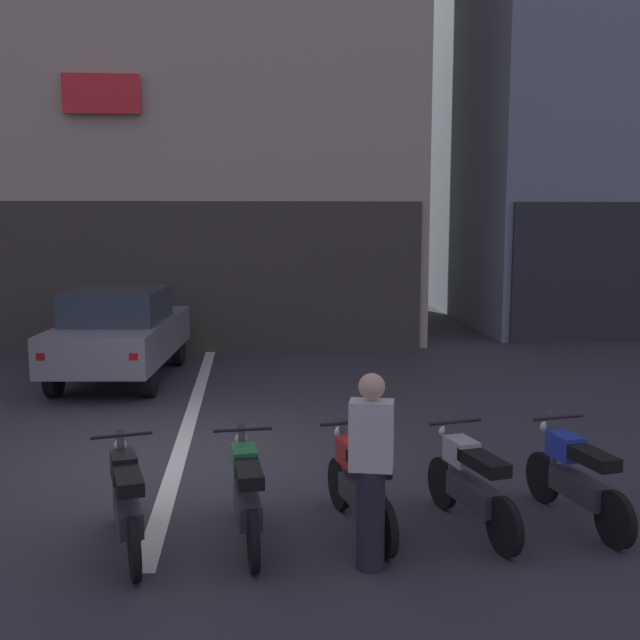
# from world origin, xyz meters

# --- Properties ---
(ground_plane) EXTENTS (120.00, 120.00, 0.00)m
(ground_plane) POSITION_xyz_m (0.00, 0.00, 0.00)
(ground_plane) COLOR #333338
(lane_centre_line) EXTENTS (0.20, 18.00, 0.01)m
(lane_centre_line) POSITION_xyz_m (0.00, 6.00, 0.00)
(lane_centre_line) COLOR silver
(lane_centre_line) RESTS_ON ground
(building_far_right) EXTENTS (8.91, 8.98, 12.24)m
(building_far_right) POSITION_xyz_m (11.04, 12.19, 6.11)
(building_far_right) COLOR gray
(building_far_right) RESTS_ON ground
(car_grey_crossing_near) EXTENTS (2.09, 4.23, 1.64)m
(car_grey_crossing_near) POSITION_xyz_m (-1.42, 4.57, 0.89)
(car_grey_crossing_near) COLOR black
(car_grey_crossing_near) RESTS_ON ground
(motorcycle_black_row_leftmost) EXTENTS (0.59, 1.64, 0.98)m
(motorcycle_black_row_leftmost) POSITION_xyz_m (-0.19, -2.52, 0.46)
(motorcycle_black_row_leftmost) COLOR black
(motorcycle_black_row_leftmost) RESTS_ON ground
(motorcycle_green_row_left_mid) EXTENTS (0.55, 1.67, 0.98)m
(motorcycle_green_row_left_mid) POSITION_xyz_m (0.86, -2.44, 0.46)
(motorcycle_green_row_left_mid) COLOR black
(motorcycle_green_row_left_mid) RESTS_ON ground
(motorcycle_red_row_centre) EXTENTS (0.57, 1.64, 0.98)m
(motorcycle_red_row_centre) POSITION_xyz_m (1.90, -2.28, 0.46)
(motorcycle_red_row_centre) COLOR black
(motorcycle_red_row_centre) RESTS_ON ground
(motorcycle_silver_row_right_mid) EXTENTS (0.58, 1.64, 0.98)m
(motorcycle_silver_row_right_mid) POSITION_xyz_m (2.95, -2.34, 0.46)
(motorcycle_silver_row_right_mid) COLOR black
(motorcycle_silver_row_right_mid) RESTS_ON ground
(motorcycle_blue_row_rightmost) EXTENTS (0.55, 1.65, 0.98)m
(motorcycle_blue_row_rightmost) POSITION_xyz_m (4.00, -2.27, 0.46)
(motorcycle_blue_row_rightmost) COLOR black
(motorcycle_blue_row_rightmost) RESTS_ON ground
(person_by_motorcycles) EXTENTS (0.40, 0.29, 1.67)m
(person_by_motorcycles) POSITION_xyz_m (1.89, -3.05, 0.86)
(person_by_motorcycles) COLOR #23232D
(person_by_motorcycles) RESTS_ON ground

